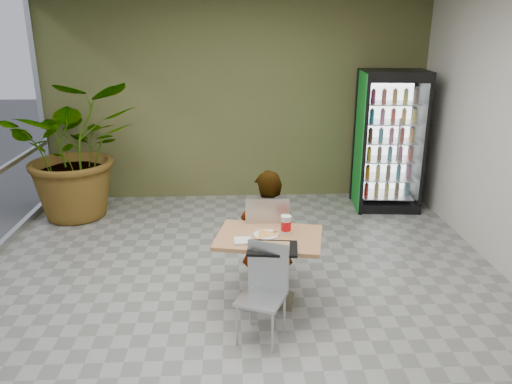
% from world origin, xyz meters
% --- Properties ---
extents(ground, '(7.00, 7.00, 0.00)m').
position_xyz_m(ground, '(0.00, 0.00, 0.00)').
color(ground, gray).
rests_on(ground, ground).
extents(room_envelope, '(6.00, 7.00, 3.20)m').
position_xyz_m(room_envelope, '(0.00, 0.00, 1.60)').
color(room_envelope, beige).
rests_on(room_envelope, ground).
extents(dining_table, '(1.14, 0.90, 0.75)m').
position_xyz_m(dining_table, '(0.29, 0.11, 0.54)').
color(dining_table, '#C27A53').
rests_on(dining_table, ground).
extents(chair_far, '(0.48, 0.48, 1.02)m').
position_xyz_m(chair_far, '(0.30, 0.54, 0.60)').
color(chair_far, '#AFB1B4').
rests_on(chair_far, ground).
extents(chair_near, '(0.51, 0.51, 0.87)m').
position_xyz_m(chair_near, '(0.22, -0.41, 0.51)').
color(chair_near, '#AFB1B4').
rests_on(chair_near, ground).
extents(seated_woman, '(0.60, 0.41, 1.57)m').
position_xyz_m(seated_woman, '(0.31, 0.60, 0.49)').
color(seated_woman, black).
rests_on(seated_woman, ground).
extents(pizza_plate, '(0.35, 0.29, 0.03)m').
position_xyz_m(pizza_plate, '(0.26, 0.12, 0.77)').
color(pizza_plate, silver).
rests_on(pizza_plate, dining_table).
extents(soda_cup, '(0.10, 0.10, 0.18)m').
position_xyz_m(soda_cup, '(0.46, 0.16, 0.84)').
color(soda_cup, silver).
rests_on(soda_cup, dining_table).
extents(napkin_stack, '(0.17, 0.17, 0.02)m').
position_xyz_m(napkin_stack, '(0.03, -0.03, 0.76)').
color(napkin_stack, silver).
rests_on(napkin_stack, dining_table).
extents(cafeteria_tray, '(0.49, 0.38, 0.03)m').
position_xyz_m(cafeteria_tray, '(0.30, -0.21, 0.76)').
color(cafeteria_tray, black).
rests_on(cafeteria_tray, dining_table).
extents(beverage_fridge, '(1.01, 0.81, 2.08)m').
position_xyz_m(beverage_fridge, '(2.31, 2.87, 1.04)').
color(beverage_fridge, black).
rests_on(beverage_fridge, ground).
extents(potted_plant, '(2.17, 2.00, 2.01)m').
position_xyz_m(potted_plant, '(-2.30, 2.73, 1.00)').
color(potted_plant, '#2C6E2C').
rests_on(potted_plant, ground).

